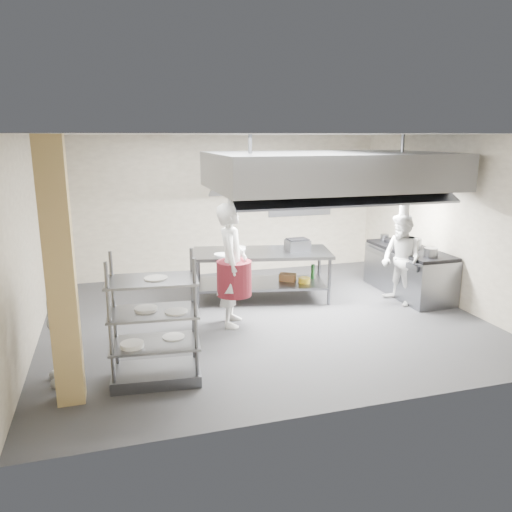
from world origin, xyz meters
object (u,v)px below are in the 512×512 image
object	(u,v)px
chef_head	(232,265)
griddle	(297,245)
pass_rack	(154,319)
chef_line	(401,260)
stockpot	(413,244)
island	(262,275)
cooking_range	(408,273)
chef_plating	(61,318)

from	to	relation	value
chef_head	griddle	bearing A→B (deg)	-38.25
pass_rack	chef_line	size ratio (longest dim) A/B	0.99
chef_head	stockpot	size ratio (longest dim) A/B	6.73
island	griddle	bearing A→B (deg)	0.71
chef_head	griddle	size ratio (longest dim) A/B	4.79
cooking_range	chef_head	size ratio (longest dim) A/B	1.01
pass_rack	stockpot	xyz separation A→B (m)	(5.01, 2.13, 0.19)
pass_rack	griddle	distance (m)	3.84
stockpot	island	bearing A→B (deg)	168.66
chef_plating	griddle	size ratio (longest dim) A/B	3.97
cooking_range	chef_line	bearing A→B (deg)	-136.06
pass_rack	chef_plating	world-z (taller)	chef_plating
chef_head	chef_line	world-z (taller)	chef_head
cooking_range	chef_line	xyz separation A→B (m)	(-0.48, -0.46, 0.40)
island	chef_head	size ratio (longest dim) A/B	1.27
griddle	chef_head	bearing A→B (deg)	-149.09
chef_head	island	bearing A→B (deg)	-18.62
pass_rack	griddle	xyz separation A→B (m)	(2.85, 2.57, 0.20)
chef_head	pass_rack	bearing A→B (deg)	157.98
pass_rack	cooking_range	xyz separation A→B (m)	(4.99, 2.20, -0.39)
chef_plating	griddle	xyz separation A→B (m)	(3.93, 2.24, 0.19)
pass_rack	chef_plating	distance (m)	1.14
pass_rack	chef_line	distance (m)	4.83
island	chef_line	xyz separation A→B (m)	(2.32, -0.96, 0.36)
griddle	stockpot	xyz separation A→B (m)	(2.16, -0.44, -0.01)
chef_plating	stockpot	world-z (taller)	chef_plating
island	chef_line	bearing A→B (deg)	-10.96
griddle	stockpot	distance (m)	2.21
chef_line	griddle	xyz separation A→B (m)	(-1.67, 0.84, 0.19)
chef_head	stockpot	distance (m)	3.68
cooking_range	chef_head	bearing A→B (deg)	-170.63
chef_plating	griddle	distance (m)	4.53
cooking_range	chef_head	distance (m)	3.72
island	chef_head	xyz separation A→B (m)	(-0.83, -1.10, 0.53)
cooking_range	griddle	xyz separation A→B (m)	(-2.15, 0.37, 0.59)
pass_rack	chef_line	xyz separation A→B (m)	(4.51, 1.73, 0.01)
pass_rack	chef_head	bearing A→B (deg)	55.26
island	griddle	world-z (taller)	griddle
island	griddle	size ratio (longest dim) A/B	6.10
griddle	island	bearing A→B (deg)	166.74
island	chef_head	bearing A→B (deg)	-115.49
chef_plating	griddle	world-z (taller)	chef_plating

